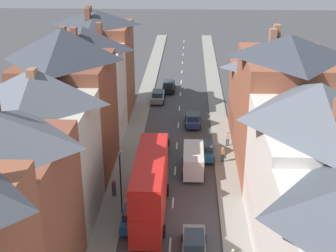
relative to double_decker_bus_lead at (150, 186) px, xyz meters
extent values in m
cube|color=gray|center=(-3.29, 21.96, -2.75)|extent=(2.20, 104.00, 0.14)
cube|color=gray|center=(6.91, 21.96, -2.75)|extent=(2.20, 104.00, 0.14)
cube|color=silver|center=(1.81, -4.04, -2.81)|extent=(0.14, 1.80, 0.01)
cube|color=silver|center=(1.81, 1.96, -2.81)|extent=(0.14, 1.80, 0.01)
cube|color=silver|center=(1.81, 7.96, -2.81)|extent=(0.14, 1.80, 0.01)
cube|color=silver|center=(1.81, 13.96, -2.81)|extent=(0.14, 1.80, 0.01)
cube|color=silver|center=(1.81, 19.96, -2.81)|extent=(0.14, 1.80, 0.01)
cube|color=silver|center=(1.81, 25.96, -2.81)|extent=(0.14, 1.80, 0.01)
cube|color=silver|center=(1.81, 31.96, -2.81)|extent=(0.14, 1.80, 0.01)
cube|color=silver|center=(1.81, 37.96, -2.81)|extent=(0.14, 1.80, 0.01)
cube|color=silver|center=(1.81, 43.96, -2.81)|extent=(0.14, 1.80, 0.01)
cube|color=silver|center=(1.81, 49.96, -2.81)|extent=(0.14, 1.80, 0.01)
cube|color=silver|center=(1.81, 55.96, -2.81)|extent=(0.14, 1.80, 0.01)
cube|color=silver|center=(1.81, 61.96, -2.81)|extent=(0.14, 1.80, 0.01)
cube|color=silver|center=(1.81, 67.96, -2.81)|extent=(0.14, 1.80, 0.01)
cube|color=brown|center=(-8.39, -9.18, 2.42)|extent=(8.00, 8.84, 10.47)
cube|color=#BCB7A8|center=(-8.39, -0.90, 2.27)|extent=(8.00, 7.72, 10.17)
cube|color=maroon|center=(-4.45, -0.90, -1.22)|extent=(0.12, 7.10, 3.20)
pyramid|color=#565B66|center=(-8.39, -0.90, 8.73)|extent=(8.00, 7.72, 2.75)
cube|color=#99664C|center=(-8.33, -1.32, 9.44)|extent=(0.60, 0.90, 1.43)
cube|color=brown|center=(-8.39, 7.69, 2.85)|extent=(8.00, 9.45, 11.34)
cube|color=black|center=(-4.45, 7.69, -1.22)|extent=(0.12, 8.70, 3.20)
pyramid|color=#383D47|center=(-8.39, 7.69, 9.97)|extent=(8.00, 9.45, 2.88)
cube|color=brown|center=(-8.89, 9.82, 10.54)|extent=(0.60, 0.90, 1.14)
cube|color=silver|center=(-8.39, 15.94, 2.33)|extent=(8.00, 7.05, 10.29)
cube|color=maroon|center=(-4.45, 15.94, -1.22)|extent=(0.12, 6.49, 3.20)
pyramid|color=#383D47|center=(-8.39, 15.94, 8.74)|extent=(8.00, 7.05, 2.54)
cube|color=brown|center=(-6.90, 17.45, 9.45)|extent=(0.60, 0.90, 1.42)
cube|color=brown|center=(-8.86, 13.98, 9.50)|extent=(0.60, 0.90, 1.52)
cube|color=#935138|center=(-8.39, 23.68, 3.01)|extent=(8.00, 8.43, 11.66)
cube|color=black|center=(-4.45, 23.68, -1.22)|extent=(0.12, 7.75, 3.20)
pyramid|color=#383D47|center=(-8.39, 23.68, 9.71)|extent=(8.00, 8.43, 1.73)
cube|color=brown|center=(-9.27, 23.82, 10.36)|extent=(0.60, 0.90, 1.30)
cube|color=brown|center=(-9.00, 21.71, 10.39)|extent=(0.60, 0.90, 1.36)
cube|color=silver|center=(12.01, -2.81, 2.12)|extent=(8.00, 11.65, 9.88)
cube|color=maroon|center=(8.07, -2.81, -1.22)|extent=(0.12, 10.72, 3.20)
pyramid|color=#565B66|center=(12.01, -2.81, 8.46)|extent=(8.00, 11.65, 2.79)
cube|color=#935138|center=(12.01, 8.43, 3.05)|extent=(8.00, 10.84, 11.74)
cube|color=olive|center=(8.07, 8.43, -1.22)|extent=(0.12, 9.97, 3.20)
pyramid|color=#383D47|center=(12.01, 8.43, 9.90)|extent=(8.00, 10.84, 1.95)
cube|color=#99664C|center=(10.67, 9.80, 10.49)|extent=(0.60, 0.90, 1.19)
cube|color=#99664C|center=(11.14, 10.49, 10.62)|extent=(0.60, 0.90, 1.46)
cube|color=#935138|center=(12.01, 18.04, 1.15)|extent=(8.00, 8.38, 7.94)
cube|color=#1E5133|center=(8.07, 18.04, -1.22)|extent=(0.12, 7.71, 3.20)
pyramid|color=#565B66|center=(12.01, 18.04, 6.19)|extent=(8.00, 8.38, 2.12)
cube|color=brown|center=(12.36, 18.13, 6.66)|extent=(0.60, 0.90, 0.95)
cube|color=brown|center=(12.12, 19.16, 6.88)|extent=(0.60, 0.90, 1.38)
cube|color=red|center=(0.01, -0.02, -1.17)|extent=(2.44, 10.80, 2.50)
cube|color=red|center=(0.01, -0.02, 1.23)|extent=(2.44, 10.58, 2.30)
cube|color=red|center=(0.01, -0.02, 2.43)|extent=(2.39, 10.37, 0.10)
cube|color=#28333D|center=(0.01, 5.33, -0.97)|extent=(2.20, 0.10, 1.20)
cube|color=#28333D|center=(0.01, 5.33, 1.33)|extent=(2.20, 0.10, 1.10)
cube|color=#28333D|center=(-1.18, -0.02, -0.92)|extent=(0.06, 9.18, 0.90)
cube|color=#28333D|center=(-1.18, -0.02, 1.33)|extent=(0.06, 9.18, 0.90)
cube|color=yellow|center=(0.01, 5.33, 2.13)|extent=(1.34, 0.08, 0.32)
cylinder|color=black|center=(-1.21, 3.32, -2.32)|extent=(0.30, 1.00, 1.00)
cylinder|color=black|center=(1.23, 3.32, -2.32)|extent=(0.30, 1.00, 1.00)
cylinder|color=black|center=(-1.21, -2.99, -2.32)|extent=(0.30, 1.00, 1.00)
cylinder|color=black|center=(1.23, -2.99, -2.32)|extent=(0.30, 1.00, 1.00)
cube|color=gray|center=(-1.29, 28.68, -2.18)|extent=(1.70, 4.50, 0.66)
cube|color=#28333D|center=(-1.29, 28.45, -1.55)|extent=(1.46, 2.25, 0.60)
cylinder|color=black|center=(-2.14, 30.07, -2.51)|extent=(0.20, 0.62, 0.62)
cylinder|color=black|center=(-0.44, 30.07, -2.51)|extent=(0.20, 0.62, 0.62)
cylinder|color=black|center=(-2.14, 27.28, -2.51)|extent=(0.20, 0.62, 0.62)
cylinder|color=black|center=(-0.44, 27.28, -2.51)|extent=(0.20, 0.62, 0.62)
cube|color=gray|center=(3.61, -4.88, -2.16)|extent=(1.70, 4.36, 0.68)
cube|color=#28333D|center=(3.61, -5.09, -1.52)|extent=(1.46, 2.18, 0.60)
cylinder|color=black|center=(2.76, -3.52, -2.51)|extent=(0.20, 0.62, 0.62)
cylinder|color=black|center=(4.46, -3.52, -2.51)|extent=(0.20, 0.62, 0.62)
cube|color=black|center=(0.01, 33.37, -2.14)|extent=(1.70, 4.48, 0.72)
cube|color=#28333D|center=(0.01, 33.14, -1.48)|extent=(1.46, 2.24, 0.60)
cylinder|color=black|center=(-0.84, 34.75, -2.51)|extent=(0.20, 0.62, 0.62)
cylinder|color=black|center=(0.86, 34.75, -2.51)|extent=(0.20, 0.62, 0.62)
cylinder|color=black|center=(-0.84, 31.98, -2.51)|extent=(0.20, 0.62, 0.62)
cylinder|color=black|center=(0.86, 31.98, -2.51)|extent=(0.20, 0.62, 0.62)
cube|color=#236093|center=(4.91, 11.38, -2.13)|extent=(1.70, 4.44, 0.76)
cube|color=#28333D|center=(4.91, 11.16, -1.45)|extent=(1.46, 2.22, 0.60)
cylinder|color=black|center=(4.06, 12.76, -2.51)|extent=(0.20, 0.62, 0.62)
cylinder|color=black|center=(5.76, 12.76, -2.51)|extent=(0.20, 0.62, 0.62)
cylinder|color=black|center=(4.06, 10.01, -2.51)|extent=(0.20, 0.62, 0.62)
cylinder|color=black|center=(5.76, 10.01, -2.51)|extent=(0.20, 0.62, 0.62)
cube|color=navy|center=(3.61, 20.12, -2.17)|extent=(1.70, 4.46, 0.68)
cube|color=#28333D|center=(3.61, 19.90, -1.52)|extent=(1.46, 2.23, 0.60)
cylinder|color=black|center=(2.76, 21.51, -2.51)|extent=(0.20, 0.62, 0.62)
cylinder|color=black|center=(4.46, 21.51, -2.51)|extent=(0.20, 0.62, 0.62)
cylinder|color=black|center=(2.76, 18.74, -2.51)|extent=(0.20, 0.62, 0.62)
cylinder|color=black|center=(4.46, 18.74, -2.51)|extent=(0.20, 0.62, 0.62)
cube|color=#236093|center=(0.01, 12.74, -2.15)|extent=(1.70, 4.45, 0.71)
cube|color=#28333D|center=(0.01, 12.52, -1.50)|extent=(1.46, 2.23, 0.60)
cylinder|color=black|center=(-0.84, 14.12, -2.51)|extent=(0.20, 0.62, 0.62)
cylinder|color=black|center=(0.86, 14.12, -2.51)|extent=(0.20, 0.62, 0.62)
cylinder|color=black|center=(-0.84, 11.36, -2.51)|extent=(0.20, 0.62, 0.62)
cylinder|color=black|center=(0.86, 11.36, -2.51)|extent=(0.20, 0.62, 0.62)
cube|color=#236093|center=(-1.29, -1.64, -2.12)|extent=(1.70, 3.86, 0.77)
cube|color=#28333D|center=(-1.29, -1.83, -1.44)|extent=(1.46, 1.93, 0.60)
cylinder|color=black|center=(-2.14, -0.44, -2.51)|extent=(0.20, 0.62, 0.62)
cylinder|color=black|center=(-0.44, -0.44, -2.51)|extent=(0.20, 0.62, 0.62)
cylinder|color=black|center=(-2.14, -2.84, -2.51)|extent=(0.20, 0.62, 0.62)
cylinder|color=black|center=(-0.44, -2.84, -2.51)|extent=(0.20, 0.62, 0.62)
cube|color=silver|center=(3.61, 7.78, -1.46)|extent=(1.96, 5.20, 2.10)
cube|color=#28333D|center=(3.61, 10.33, -1.16)|extent=(1.76, 0.10, 0.90)
cylinder|color=black|center=(2.63, 9.34, -2.46)|extent=(0.24, 0.72, 0.72)
cylinder|color=black|center=(4.59, 9.34, -2.46)|extent=(0.24, 0.72, 0.72)
cylinder|color=black|center=(2.63, 6.22, -2.46)|extent=(0.24, 0.72, 0.72)
cylinder|color=black|center=(4.59, 6.22, -2.46)|extent=(0.24, 0.72, 0.72)
sphere|color=beige|center=(6.30, -6.65, -1.18)|extent=(0.22, 0.22, 0.22)
cylinder|color=#23232D|center=(-3.59, 2.67, -2.26)|extent=(0.14, 0.14, 0.84)
cylinder|color=#23232D|center=(-3.41, 2.67, -2.26)|extent=(0.14, 0.14, 0.84)
cube|color=#723384|center=(-3.50, 2.67, -1.57)|extent=(0.36, 0.22, 0.54)
sphere|color=#9E7051|center=(-3.50, 2.67, -1.18)|extent=(0.22, 0.22, 0.22)
cylinder|color=#23232D|center=(6.54, 9.94, -2.26)|extent=(0.14, 0.14, 0.84)
cylinder|color=#23232D|center=(6.72, 9.94, -2.26)|extent=(0.14, 0.14, 0.84)
cube|color=#A87A38|center=(6.63, 9.94, -1.57)|extent=(0.36, 0.22, 0.54)
sphere|color=tan|center=(6.63, 9.94, -1.18)|extent=(0.22, 0.22, 0.22)
cylinder|color=#3D4256|center=(7.32, 13.90, -2.26)|extent=(0.14, 0.14, 0.84)
cylinder|color=#3D4256|center=(7.50, 13.90, -2.26)|extent=(0.14, 0.14, 0.84)
cube|color=silver|center=(7.41, 13.90, -1.57)|extent=(0.36, 0.22, 0.54)
sphere|color=brown|center=(7.41, 13.90, -1.18)|extent=(0.22, 0.22, 0.22)
cylinder|color=black|center=(-2.44, 0.04, -0.07)|extent=(0.12, 0.12, 5.50)
cylinder|color=black|center=(-2.44, 0.49, 2.58)|extent=(0.08, 0.90, 0.08)
cube|color=beige|center=(-2.44, 0.94, 2.50)|extent=(0.20, 0.32, 0.20)
camera|label=1|loc=(3.01, -33.47, 19.25)|focal=50.00mm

